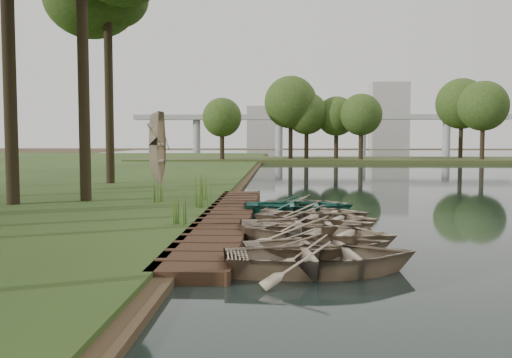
{
  "coord_description": "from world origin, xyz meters",
  "views": [
    {
      "loc": [
        0.08,
        -18.08,
        2.7
      ],
      "look_at": [
        -0.68,
        0.71,
        1.38
      ],
      "focal_mm": 40.0,
      "sensor_mm": 36.0,
      "label": 1
    }
  ],
  "objects_px": {
    "boardwalk": "(227,219)",
    "rowboat_0": "(322,253)",
    "stored_rowboat": "(160,179)",
    "rowboat_2": "(320,230)",
    "rowboat_1": "(319,243)"
  },
  "relations": [
    {
      "from": "boardwalk",
      "to": "rowboat_0",
      "type": "bearing_deg",
      "value": -69.89
    },
    {
      "from": "boardwalk",
      "to": "stored_rowboat",
      "type": "bearing_deg",
      "value": 112.54
    },
    {
      "from": "rowboat_0",
      "to": "rowboat_2",
      "type": "height_order",
      "value": "rowboat_0"
    },
    {
      "from": "rowboat_0",
      "to": "rowboat_2",
      "type": "relative_size",
      "value": 1.01
    },
    {
      "from": "rowboat_2",
      "to": "boardwalk",
      "type": "bearing_deg",
      "value": 58.68
    },
    {
      "from": "boardwalk",
      "to": "rowboat_2",
      "type": "relative_size",
      "value": 4.15
    },
    {
      "from": "rowboat_0",
      "to": "stored_rowboat",
      "type": "bearing_deg",
      "value": 14.75
    },
    {
      "from": "boardwalk",
      "to": "rowboat_1",
      "type": "distance_m",
      "value": 6.1
    },
    {
      "from": "rowboat_2",
      "to": "stored_rowboat",
      "type": "distance_m",
      "value": 16.1
    },
    {
      "from": "rowboat_0",
      "to": "rowboat_1",
      "type": "relative_size",
      "value": 1.15
    },
    {
      "from": "rowboat_1",
      "to": "rowboat_2",
      "type": "xyz_separation_m",
      "value": [
        0.12,
        1.5,
        0.05
      ]
    },
    {
      "from": "rowboat_2",
      "to": "rowboat_1",
      "type": "bearing_deg",
      "value": -159.71
    },
    {
      "from": "boardwalk",
      "to": "rowboat_2",
      "type": "height_order",
      "value": "rowboat_2"
    },
    {
      "from": "rowboat_1",
      "to": "boardwalk",
      "type": "bearing_deg",
      "value": 13.26
    },
    {
      "from": "boardwalk",
      "to": "stored_rowboat",
      "type": "height_order",
      "value": "stored_rowboat"
    }
  ]
}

